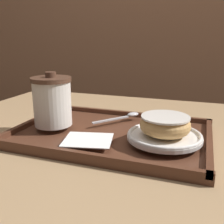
% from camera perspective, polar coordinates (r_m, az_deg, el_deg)
% --- Properties ---
extents(cafe_table, '(1.07, 0.86, 0.75)m').
position_cam_1_polar(cafe_table, '(0.74, 0.71, -16.97)').
color(cafe_table, tan).
rests_on(cafe_table, ground_plane).
extents(serving_tray, '(0.46, 0.31, 0.02)m').
position_cam_1_polar(serving_tray, '(0.64, 0.00, -4.85)').
color(serving_tray, '#512D1E').
rests_on(serving_tray, cafe_table).
extents(napkin_paper, '(0.12, 0.11, 0.00)m').
position_cam_1_polar(napkin_paper, '(0.56, -5.25, -6.06)').
color(napkin_paper, white).
rests_on(napkin_paper, serving_tray).
extents(coffee_cup_front, '(0.10, 0.10, 0.13)m').
position_cam_1_polar(coffee_cup_front, '(0.66, -12.87, 2.35)').
color(coffee_cup_front, white).
rests_on(coffee_cup_front, serving_tray).
extents(plate_with_chocolate_donut, '(0.16, 0.16, 0.01)m').
position_cam_1_polar(plate_with_chocolate_donut, '(0.58, 11.33, -5.10)').
color(plate_with_chocolate_donut, white).
rests_on(plate_with_chocolate_donut, serving_tray).
extents(donut_chocolate_glazed, '(0.11, 0.11, 0.04)m').
position_cam_1_polar(donut_chocolate_glazed, '(0.57, 11.47, -2.65)').
color(donut_chocolate_glazed, tan).
rests_on(donut_chocolate_glazed, plate_with_chocolate_donut).
extents(spoon, '(0.10, 0.12, 0.01)m').
position_cam_1_polar(spoon, '(0.72, 3.22, -0.83)').
color(spoon, silver).
rests_on(spoon, serving_tray).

